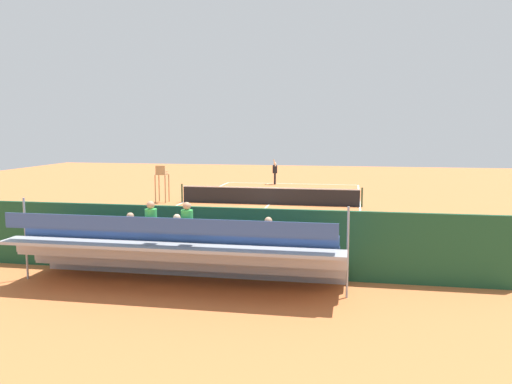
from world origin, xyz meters
TOP-DOWN VIEW (x-y plane):
  - ground_plane at (0.00, 0.00)m, footprint 60.00×60.00m
  - court_line_markings at (0.00, -0.04)m, footprint 10.10×22.20m
  - tennis_net at (0.00, 0.00)m, footprint 10.30×0.10m
  - backdrop_wall at (0.00, 14.00)m, footprint 18.00×0.16m
  - bleacher_stand at (0.04, 15.35)m, footprint 9.06×2.40m
  - umpire_chair at (6.20, 0.32)m, footprint 0.67×0.67m
  - courtside_bench at (-2.60, 13.27)m, footprint 1.80×0.40m
  - equipment_bag at (-1.19, 13.40)m, footprint 0.90×0.36m
  - tennis_player at (1.22, -10.30)m, footprint 0.38×0.54m
  - tennis_racket at (1.77, -10.32)m, footprint 0.40×0.58m
  - tennis_ball_near at (1.95, -9.74)m, footprint 0.07×0.07m

SIDE VIEW (x-z plane):
  - ground_plane at x=0.00m, z-range 0.00..0.00m
  - court_line_markings at x=0.00m, z-range 0.00..0.01m
  - tennis_racket at x=1.77m, z-range 0.00..0.03m
  - tennis_ball_near at x=1.95m, z-range 0.00..0.07m
  - equipment_bag at x=-1.19m, z-range 0.00..0.36m
  - tennis_net at x=0.00m, z-range -0.03..1.04m
  - courtside_bench at x=-2.60m, z-range 0.09..1.02m
  - bleacher_stand at x=0.04m, z-range -0.29..2.19m
  - backdrop_wall at x=0.00m, z-range 0.00..2.00m
  - tennis_player at x=1.22m, z-range 0.05..1.98m
  - umpire_chair at x=6.20m, z-range 0.24..2.38m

